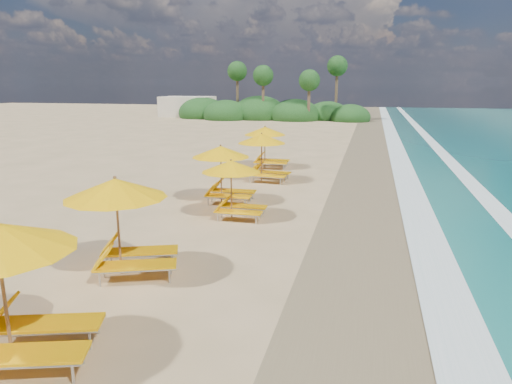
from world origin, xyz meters
TOP-DOWN VIEW (x-y plane):
  - ground at (0.00, 0.00)m, footprint 160.00×160.00m
  - wet_sand at (4.00, 0.00)m, footprint 4.00×160.00m
  - surf_foam at (6.70, 0.00)m, footprint 4.00×160.00m
  - station_1 at (-2.11, -8.55)m, footprint 3.32×3.25m
  - station_2 at (-2.21, -4.64)m, footprint 3.32×3.27m
  - station_3 at (-0.95, 0.83)m, footprint 2.32×2.14m
  - station_4 at (-2.00, 2.92)m, footprint 2.58×2.39m
  - station_5 at (-1.36, 7.33)m, footprint 2.72×2.55m
  - station_6 at (-2.01, 10.94)m, footprint 2.65×2.46m
  - treeline at (-9.94, 45.51)m, footprint 25.80×8.80m
  - beach_building at (-22.00, 48.00)m, footprint 7.00×5.00m

SIDE VIEW (x-z plane):
  - ground at x=0.00m, z-range 0.00..0.00m
  - wet_sand at x=4.00m, z-range 0.00..0.01m
  - surf_foam at x=6.70m, z-range 0.02..0.03m
  - treeline at x=-9.94m, z-range -3.87..5.86m
  - station_3 at x=-0.95m, z-range 0.13..2.28m
  - station_4 at x=-2.00m, z-range 0.14..2.51m
  - station_5 at x=-1.36m, z-range 0.14..2.54m
  - station_6 at x=-2.01m, z-range 0.15..2.55m
  - beach_building at x=-22.00m, z-range 0.00..2.80m
  - station_2 at x=-2.21m, z-range 0.15..2.72m
  - station_1 at x=-2.11m, z-range 0.16..2.77m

